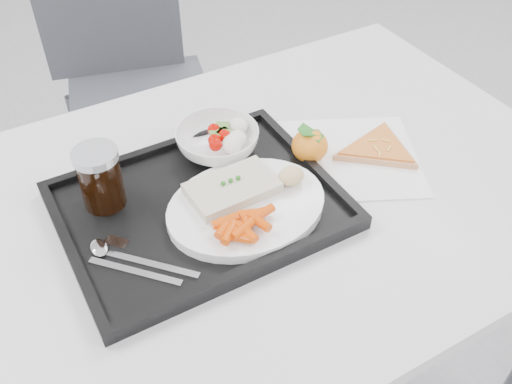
% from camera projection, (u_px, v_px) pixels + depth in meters
% --- Properties ---
extents(table, '(1.20, 0.80, 0.75)m').
position_uv_depth(table, '(250.00, 221.00, 1.04)').
color(table, '#BABABC').
rests_on(table, ground).
extents(chair, '(0.51, 0.51, 0.93)m').
position_uv_depth(chair, '(128.00, 66.00, 1.72)').
color(chair, '#37383F').
rests_on(chair, ground).
extents(tray, '(0.45, 0.35, 0.03)m').
position_uv_depth(tray, '(200.00, 207.00, 0.96)').
color(tray, black).
rests_on(tray, table).
extents(dinner_plate, '(0.27, 0.27, 0.02)m').
position_uv_depth(dinner_plate, '(246.00, 207.00, 0.94)').
color(dinner_plate, white).
rests_on(dinner_plate, tray).
extents(fish_fillet, '(0.15, 0.09, 0.03)m').
position_uv_depth(fish_fillet, '(232.00, 188.00, 0.94)').
color(fish_fillet, beige).
rests_on(fish_fillet, dinner_plate).
extents(bread_roll, '(0.06, 0.05, 0.03)m').
position_uv_depth(bread_roll, '(291.00, 176.00, 0.96)').
color(bread_roll, '#E8BB89').
rests_on(bread_roll, dinner_plate).
extents(salad_bowl, '(0.15, 0.15, 0.05)m').
position_uv_depth(salad_bowl, '(217.00, 141.00, 1.04)').
color(salad_bowl, white).
rests_on(salad_bowl, tray).
extents(cola_glass, '(0.07, 0.07, 0.11)m').
position_uv_depth(cola_glass, '(100.00, 177.00, 0.92)').
color(cola_glass, black).
rests_on(cola_glass, tray).
extents(cutlery, '(0.14, 0.15, 0.01)m').
position_uv_depth(cutlery, '(126.00, 259.00, 0.86)').
color(cutlery, silver).
rests_on(cutlery, tray).
extents(napkin, '(0.33, 0.33, 0.00)m').
position_uv_depth(napkin, '(350.00, 157.00, 1.07)').
color(napkin, white).
rests_on(napkin, table).
extents(tangerine, '(0.07, 0.07, 0.07)m').
position_uv_depth(tangerine, '(310.00, 146.00, 1.04)').
color(tangerine, '#EF5909').
rests_on(tangerine, napkin).
extents(pizza_slice, '(0.22, 0.22, 0.02)m').
position_uv_depth(pizza_slice, '(378.00, 149.00, 1.07)').
color(pizza_slice, '#E0AC6D').
rests_on(pizza_slice, napkin).
extents(carrot_pile, '(0.11, 0.07, 0.02)m').
position_uv_depth(carrot_pile, '(242.00, 225.00, 0.88)').
color(carrot_pile, '#D74404').
rests_on(carrot_pile, dinner_plate).
extents(salad_contents, '(0.09, 0.09, 0.03)m').
position_uv_depth(salad_contents, '(230.00, 138.00, 1.03)').
color(salad_contents, '#AC0700').
rests_on(salad_contents, salad_bowl).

